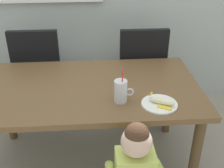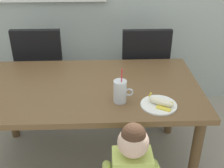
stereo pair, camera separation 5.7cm
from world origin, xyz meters
TOP-DOWN VIEW (x-y plane):
  - ground_plane at (0.00, 0.00)m, footprint 24.00×24.00m
  - dining_table at (0.00, 0.00)m, footprint 1.59×0.88m
  - dining_chair_left at (-0.46, 0.66)m, footprint 0.44×0.44m
  - dining_chair_right at (0.49, 0.62)m, footprint 0.44×0.45m
  - milk_cup at (0.21, -0.21)m, footprint 0.13×0.08m
  - snack_plate at (0.45, -0.28)m, footprint 0.23×0.23m
  - peeled_banana at (0.47, -0.29)m, footprint 0.17×0.14m

SIDE VIEW (x-z plane):
  - ground_plane at x=0.00m, z-range 0.00..0.00m
  - dining_chair_left at x=-0.46m, z-range 0.06..1.02m
  - dining_chair_right at x=0.49m, z-range 0.06..1.02m
  - dining_table at x=0.00m, z-range 0.27..0.99m
  - snack_plate at x=0.45m, z-range 0.72..0.73m
  - peeled_banana at x=0.47m, z-range 0.72..0.79m
  - milk_cup at x=0.21m, z-range 0.66..0.91m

